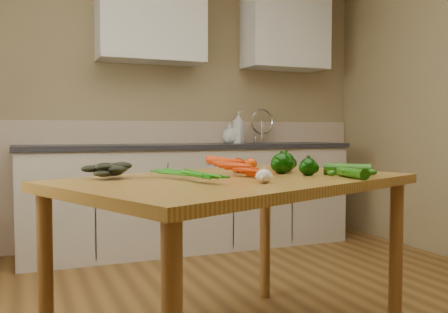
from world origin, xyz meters
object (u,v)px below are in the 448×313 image
Objects in this scene: leafy_greens at (111,167)px; zucchini_a at (347,169)px; pepper_b at (286,162)px; carrot_bunch at (222,169)px; tomato_c at (279,163)px; table at (235,197)px; tomato_b at (250,164)px; pepper_a at (281,163)px; soap_bottle_a at (239,127)px; zucchini_b at (352,173)px; soap_bottle_b at (237,132)px; tomato_a at (238,165)px; pepper_c at (308,167)px; soap_bottle_c at (230,133)px; garlic_bulb at (264,176)px.

leafy_greens reaches higher than zucchini_a.
pepper_b is 0.33m from zucchini_a.
carrot_bunch is 0.52m from tomato_c.
table is 8.28× the size of zucchini_a.
table is 6.29× the size of carrot_bunch.
tomato_b reaches higher than table.
leafy_greens is 2.19× the size of pepper_a.
table is at bearing 143.71° from soap_bottle_a.
zucchini_b is (0.46, -0.23, 0.11)m from table.
tomato_b is 0.15m from tomato_c.
soap_bottle_b is 2.11× the size of pepper_a.
zucchini_a is at bearing -59.88° from pepper_b.
leafy_greens is 2.71× the size of tomato_a.
tomato_c is 0.39× the size of zucchini_a.
carrot_bunch is at bearing 172.49° from pepper_c.
zucchini_b is at bearing 155.98° from soap_bottle_a.
soap_bottle_c is 2.05m from pepper_b.
tomato_a is (-0.24, 0.26, -0.00)m from pepper_c.
leafy_greens is at bearing 142.91° from carrot_bunch.
pepper_a is 0.31m from zucchini_a.
soap_bottle_b reaches higher than pepper_a.
soap_bottle_c is (-0.08, 0.02, -0.05)m from soap_bottle_a.
pepper_a is at bearing 52.38° from garlic_bulb.
table is 0.56m from leafy_greens.
table is 8.49× the size of soap_bottle_b.
soap_bottle_b is at bearing 73.14° from pepper_b.
soap_bottle_b is (0.95, 2.14, 0.29)m from table.
tomato_b is (-0.05, 0.25, -0.02)m from pepper_a.
pepper_c is 0.21m from zucchini_b.
tomato_a is (0.63, 0.08, -0.02)m from leafy_greens.
soap_bottle_b is (-0.01, -0.00, -0.04)m from soap_bottle_a.
pepper_c is 0.41m from tomato_b.
tomato_c is (-0.59, -1.85, -0.20)m from soap_bottle_a.
leafy_greens is at bearing 143.72° from garlic_bulb.
pepper_b is at bearing 87.36° from pepper_c.
pepper_a is at bearing -79.92° from soap_bottle_c.
pepper_a is 0.22m from tomato_c.
soap_bottle_c reaches higher than pepper_a.
soap_bottle_c reaches higher than table.
carrot_bunch reaches higher than zucchini_a.
tomato_c is (0.09, 0.20, -0.01)m from pepper_a.
zucchini_b is (-0.49, -2.37, -0.17)m from soap_bottle_b.
table is 18.57× the size of pepper_b.
zucchini_b is (-0.06, -0.12, -0.00)m from zucchini_a.
tomato_b reaches higher than zucchini_b.
table is 0.43m from pepper_b.
pepper_c is at bearing 121.76° from zucchini_b.
soap_bottle_c reaches higher than leafy_greens.
pepper_a reaches higher than carrot_bunch.
leafy_greens is 0.91m from tomato_c.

